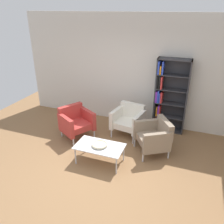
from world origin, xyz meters
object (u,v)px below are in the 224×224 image
object	(u,v)px
bookshelf_tall	(167,96)
armchair_spare_guest	(155,136)
coffee_table_low	(100,147)
armchair_corner_red	(129,120)
decorative_bowl	(100,145)
armchair_near_window	(76,121)

from	to	relation	value
bookshelf_tall	armchair_spare_guest	bearing A→B (deg)	-92.80
armchair_spare_guest	coffee_table_low	bearing A→B (deg)	-84.42
coffee_table_low	armchair_corner_red	world-z (taller)	armchair_corner_red
decorative_bowl	armchair_corner_red	bearing A→B (deg)	80.83
coffee_table_low	armchair_near_window	world-z (taller)	armchair_near_window
decorative_bowl	armchair_near_window	distance (m)	1.25
bookshelf_tall	armchair_spare_guest	size ratio (longest dim) A/B	2.02
armchair_spare_guest	bookshelf_tall	bearing A→B (deg)	144.60
decorative_bowl	armchair_near_window	xyz separation A→B (m)	(-0.98, 0.78, -0.02)
decorative_bowl	bookshelf_tall	bearing A→B (deg)	61.80
armchair_corner_red	armchair_spare_guest	xyz separation A→B (m)	(0.77, -0.57, 0.00)
decorative_bowl	armchair_spare_guest	xyz separation A→B (m)	(0.98, 0.77, -0.02)
armchair_spare_guest	decorative_bowl	bearing A→B (deg)	-84.42
bookshelf_tall	coffee_table_low	distance (m)	2.28
coffee_table_low	armchair_near_window	distance (m)	1.25
bookshelf_tall	armchair_near_window	size ratio (longest dim) A/B	2.03
coffee_table_low	armchair_spare_guest	world-z (taller)	armchair_spare_guest
decorative_bowl	armchair_spare_guest	world-z (taller)	armchair_spare_guest
bookshelf_tall	decorative_bowl	world-z (taller)	bookshelf_tall
decorative_bowl	armchair_spare_guest	size ratio (longest dim) A/B	0.34
coffee_table_low	decorative_bowl	size ratio (longest dim) A/B	3.12
bookshelf_tall	armchair_spare_guest	distance (m)	1.28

